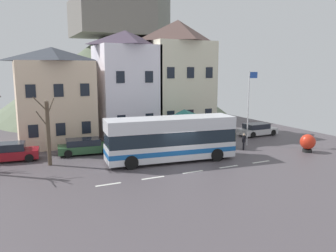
{
  "coord_description": "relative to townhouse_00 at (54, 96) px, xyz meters",
  "views": [
    {
      "loc": [
        -11.25,
        -21.29,
        7.04
      ],
      "look_at": [
        1.06,
        4.65,
        2.21
      ],
      "focal_mm": 36.21,
      "sensor_mm": 36.0,
      "label": 1
    }
  ],
  "objects": [
    {
      "name": "pedestrian_01",
      "position": [
        14.56,
        -10.24,
        -3.74
      ],
      "size": [
        0.29,
        0.3,
        1.46
      ],
      "color": "black",
      "rests_on": "ground_plane"
    },
    {
      "name": "public_bench",
      "position": [
        8.13,
        -4.39,
        -4.07
      ],
      "size": [
        1.43,
        0.48,
        0.87
      ],
      "color": "#473828",
      "rests_on": "ground_plane"
    },
    {
      "name": "parked_car_03",
      "position": [
        1.61,
        -5.76,
        -3.9
      ],
      "size": [
        4.72,
        2.29,
        1.29
      ],
      "rotation": [
        0.0,
        0.0,
        -0.11
      ],
      "color": "#2D5633",
      "rests_on": "ground_plane"
    },
    {
      "name": "parked_car_02",
      "position": [
        19.99,
        -5.56,
        -3.9
      ],
      "size": [
        4.26,
        2.01,
        1.29
      ],
      "rotation": [
        0.0,
        0.0,
        0.02
      ],
      "color": "silver",
      "rests_on": "ground_plane"
    },
    {
      "name": "pedestrian_02",
      "position": [
        14.11,
        -9.4,
        -3.64
      ],
      "size": [
        0.33,
        0.32,
        1.63
      ],
      "color": "#2D2D38",
      "rests_on": "ground_plane"
    },
    {
      "name": "harbour_buoy",
      "position": [
        18.97,
        -13.28,
        -3.69
      ],
      "size": [
        1.29,
        1.29,
        1.54
      ],
      "color": "black",
      "rests_on": "ground_plane"
    },
    {
      "name": "parked_car_00",
      "position": [
        -4.09,
        -5.43,
        -3.85
      ],
      "size": [
        4.18,
        2.33,
        1.41
      ],
      "rotation": [
        0.0,
        0.0,
        -0.12
      ],
      "color": "maroon",
      "rests_on": "ground_plane"
    },
    {
      "name": "townhouse_02",
      "position": [
        12.89,
        -0.63,
        1.56
      ],
      "size": [
        6.64,
        5.7,
        12.18
      ],
      "color": "beige",
      "rests_on": "ground_plane"
    },
    {
      "name": "townhouse_00",
      "position": [
        0.0,
        0.0,
        0.0
      ],
      "size": [
        6.69,
        6.98,
        9.07
      ],
      "color": "beige",
      "rests_on": "ground_plane"
    },
    {
      "name": "hilltop_castle",
      "position": [
        11.13,
        18.01,
        2.42
      ],
      "size": [
        36.17,
        36.17,
        21.11
      ],
      "color": "#647058",
      "rests_on": "ground_plane"
    },
    {
      "name": "bare_tree_00",
      "position": [
        -1.49,
        -8.02,
        -1.97
      ],
      "size": [
        1.61,
        1.96,
        5.14
      ],
      "color": "brown",
      "rests_on": "ground_plane"
    },
    {
      "name": "townhouse_01",
      "position": [
        6.95,
        -0.81,
        0.87
      ],
      "size": [
        5.69,
        5.35,
        10.82
      ],
      "color": "white",
      "rests_on": "ground_plane"
    },
    {
      "name": "bus_shelter",
      "position": [
        10.58,
        -6.53,
        -1.66
      ],
      "size": [
        3.6,
        3.6,
        3.41
      ],
      "color": "#473D33",
      "rests_on": "ground_plane"
    },
    {
      "name": "pedestrian_00",
      "position": [
        13.55,
        -8.79,
        -3.7
      ],
      "size": [
        0.34,
        0.34,
        1.51
      ],
      "color": "#38332D",
      "rests_on": "ground_plane"
    },
    {
      "name": "flagpole",
      "position": [
        16.04,
        -8.93,
        -0.55
      ],
      "size": [
        0.95,
        0.1,
        6.85
      ],
      "color": "silver",
      "rests_on": "ground_plane"
    },
    {
      "name": "transit_bus",
      "position": [
        7.11,
        -10.81,
        -2.82
      ],
      "size": [
        10.18,
        3.71,
        3.4
      ],
      "rotation": [
        0.0,
        0.0,
        -0.12
      ],
      "color": "silver",
      "rests_on": "ground_plane"
    },
    {
      "name": "ground_plane",
      "position": [
        7.26,
        -12.46,
        -4.56
      ],
      "size": [
        40.0,
        60.0,
        0.07
      ],
      "color": "#4E474C"
    },
    {
      "name": "parked_car_01",
      "position": [
        13.28,
        -5.78,
        -3.86
      ],
      "size": [
        4.42,
        2.2,
        1.38
      ],
      "rotation": [
        0.0,
        0.0,
        0.09
      ],
      "color": "silver",
      "rests_on": "ground_plane"
    }
  ]
}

